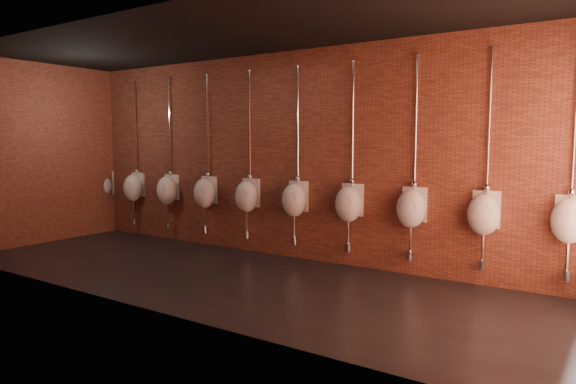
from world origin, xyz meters
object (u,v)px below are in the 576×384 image
Objects in this scene: urinal_3 at (205,192)px; urinal_7 at (411,208)px; urinal_0 at (103,185)px; urinal_5 at (294,199)px; urinal_9 at (569,220)px; urinal_8 at (484,213)px; urinal_4 at (247,195)px; urinal_6 at (349,203)px; urinal_1 at (134,187)px; urinal_2 at (167,189)px.

urinal_3 and urinal_7 have the same top height.
urinal_0 and urinal_5 have the same top height.
urinal_5 is at bearing 180.00° from urinal_9.
urinal_8 is at bearing 0.00° from urinal_7.
urinal_6 is (1.85, 0.00, 0.00)m from urinal_4.
urinal_7 is at bearing 0.00° from urinal_1.
urinal_5 is 1.00× the size of urinal_9.
urinal_6 is 0.93m from urinal_7.
urinal_5 is at bearing 180.00° from urinal_7.
urinal_2 is at bearing 180.00° from urinal_6.
urinal_3 and urinal_6 have the same top height.
urinal_6 is 2.78m from urinal_9.
urinal_7 is 0.93m from urinal_8.
urinal_1 is 5.56m from urinal_7.
urinal_3 is at bearing 180.00° from urinal_7.
urinal_3 is (0.93, 0.00, 0.00)m from urinal_2.
urinal_4 is 4.63m from urinal_9.
urinal_6 is 1.85m from urinal_8.
urinal_9 is (0.93, 0.00, 0.00)m from urinal_8.
urinal_1 is at bearing 180.00° from urinal_3.
urinal_4 is at bearing 180.00° from urinal_7.
urinal_9 is at bearing 0.00° from urinal_2.
urinal_9 is (4.63, 0.00, 0.00)m from urinal_4.
urinal_1 and urinal_2 have the same top height.
urinal_1 and urinal_8 have the same top height.
urinal_5 is at bearing 0.00° from urinal_0.
urinal_6 is at bearing 180.00° from urinal_9.
urinal_2 is 1.85m from urinal_4.
urinal_9 is (2.78, 0.00, 0.00)m from urinal_6.
urinal_3 is 0.93m from urinal_4.
urinal_1 is 1.85m from urinal_3.
urinal_2 and urinal_8 have the same top height.
urinal_6 is at bearing 0.00° from urinal_5.
urinal_1 is at bearing 180.00° from urinal_5.
urinal_1 is at bearing 0.00° from urinal_0.
urinal_6 is at bearing 0.00° from urinal_4.
urinal_3 is at bearing 180.00° from urinal_5.
urinal_5 is at bearing 0.00° from urinal_4.
urinal_1 is 0.93m from urinal_2.
urinal_6 is at bearing 0.00° from urinal_3.
urinal_0 is at bearing 180.00° from urinal_9.
urinal_2 is (0.93, 0.00, 0.00)m from urinal_1.
urinal_4 is at bearing 180.00° from urinal_8.
urinal_7 is 1.00× the size of urinal_9.
urinal_1 is at bearing 180.00° from urinal_4.
urinal_2 is (1.85, 0.00, 0.00)m from urinal_0.
urinal_4 is 1.00× the size of urinal_9.
urinal_3 is (1.85, 0.00, 0.00)m from urinal_1.
urinal_1 is at bearing 180.00° from urinal_2.
urinal_2 is 6.49m from urinal_9.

